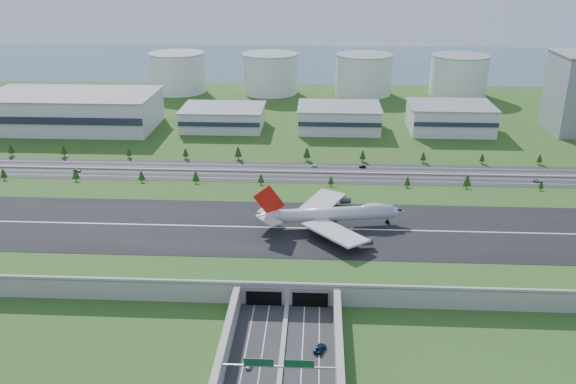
{
  "coord_description": "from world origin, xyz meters",
  "views": [
    {
      "loc": [
        10.49,
        -243.38,
        122.04
      ],
      "look_at": [
        -4.08,
        35.0,
        11.3
      ],
      "focal_mm": 38.0,
      "sensor_mm": 36.0,
      "label": 1
    }
  ],
  "objects_px": {
    "car_0": "(249,365)",
    "car_4": "(77,170)",
    "fuel_tank_a": "(178,73)",
    "boeing_747": "(331,214)",
    "car_2": "(320,348)",
    "car_5": "(363,167)",
    "car_6": "(537,180)",
    "car_7": "(314,166)"
  },
  "relations": [
    {
      "from": "car_0",
      "to": "car_4",
      "type": "bearing_deg",
      "value": 130.29
    },
    {
      "from": "car_0",
      "to": "car_4",
      "type": "height_order",
      "value": "car_4"
    },
    {
      "from": "car_0",
      "to": "fuel_tank_a",
      "type": "bearing_deg",
      "value": 110.99
    },
    {
      "from": "boeing_747",
      "to": "car_4",
      "type": "height_order",
      "value": "boeing_747"
    },
    {
      "from": "car_0",
      "to": "boeing_747",
      "type": "bearing_deg",
      "value": 78.8
    },
    {
      "from": "boeing_747",
      "to": "car_2",
      "type": "xyz_separation_m",
      "value": [
        -4.49,
        -79.77,
        -13.01
      ]
    },
    {
      "from": "car_0",
      "to": "car_4",
      "type": "distance_m",
      "value": 214.03
    },
    {
      "from": "car_2",
      "to": "car_4",
      "type": "xyz_separation_m",
      "value": [
        -144.43,
        166.18,
        -0.04
      ]
    },
    {
      "from": "car_4",
      "to": "car_5",
      "type": "xyz_separation_m",
      "value": [
        169.44,
        15.83,
        -0.11
      ]
    },
    {
      "from": "car_4",
      "to": "car_5",
      "type": "bearing_deg",
      "value": -68.63
    },
    {
      "from": "fuel_tank_a",
      "to": "car_6",
      "type": "relative_size",
      "value": 9.1
    },
    {
      "from": "car_2",
      "to": "car_5",
      "type": "height_order",
      "value": "car_2"
    },
    {
      "from": "car_0",
      "to": "car_5",
      "type": "xyz_separation_m",
      "value": [
        47.28,
        191.57,
        -0.01
      ]
    },
    {
      "from": "boeing_747",
      "to": "car_7",
      "type": "xyz_separation_m",
      "value": [
        -8.92,
        102.57,
        -13.18
      ]
    },
    {
      "from": "car_6",
      "to": "car_2",
      "type": "bearing_deg",
      "value": 156.85
    },
    {
      "from": "boeing_747",
      "to": "car_2",
      "type": "distance_m",
      "value": 80.95
    },
    {
      "from": "car_5",
      "to": "car_7",
      "type": "height_order",
      "value": "car_5"
    },
    {
      "from": "car_2",
      "to": "car_4",
      "type": "bearing_deg",
      "value": -27.06
    },
    {
      "from": "car_2",
      "to": "fuel_tank_a",
      "type": "bearing_deg",
      "value": -49.18
    },
    {
      "from": "boeing_747",
      "to": "car_5",
      "type": "distance_m",
      "value": 105.1
    },
    {
      "from": "car_4",
      "to": "car_5",
      "type": "distance_m",
      "value": 170.17
    },
    {
      "from": "car_2",
      "to": "car_6",
      "type": "bearing_deg",
      "value": -104.97
    },
    {
      "from": "fuel_tank_a",
      "to": "car_4",
      "type": "xyz_separation_m",
      "value": [
        -12.16,
        -220.62,
        -16.59
      ]
    },
    {
      "from": "car_2",
      "to": "car_5",
      "type": "relative_size",
      "value": 1.45
    },
    {
      "from": "car_5",
      "to": "car_7",
      "type": "relative_size",
      "value": 0.91
    },
    {
      "from": "car_4",
      "to": "car_5",
      "type": "relative_size",
      "value": 1.12
    },
    {
      "from": "car_2",
      "to": "car_0",
      "type": "bearing_deg",
      "value": 45.18
    },
    {
      "from": "car_0",
      "to": "car_7",
      "type": "distance_m",
      "value": 192.73
    },
    {
      "from": "car_0",
      "to": "car_7",
      "type": "height_order",
      "value": "car_0"
    },
    {
      "from": "boeing_747",
      "to": "car_5",
      "type": "bearing_deg",
      "value": 69.28
    },
    {
      "from": "car_5",
      "to": "car_0",
      "type": "bearing_deg",
      "value": -25.46
    },
    {
      "from": "car_7",
      "to": "car_0",
      "type": "bearing_deg",
      "value": -1.76
    },
    {
      "from": "car_4",
      "to": "car_7",
      "type": "bearing_deg",
      "value": -67.38
    },
    {
      "from": "boeing_747",
      "to": "fuel_tank_a",
      "type": "bearing_deg",
      "value": 104.64
    },
    {
      "from": "car_5",
      "to": "car_7",
      "type": "xyz_separation_m",
      "value": [
        -29.43,
        0.33,
        -0.02
      ]
    },
    {
      "from": "car_0",
      "to": "car_4",
      "type": "xyz_separation_m",
      "value": [
        -122.16,
        175.74,
        0.1
      ]
    },
    {
      "from": "car_6",
      "to": "car_7",
      "type": "relative_size",
      "value": 1.22
    },
    {
      "from": "car_6",
      "to": "car_7",
      "type": "distance_m",
      "value": 128.42
    },
    {
      "from": "fuel_tank_a",
      "to": "car_4",
      "type": "bearing_deg",
      "value": -93.16
    },
    {
      "from": "car_4",
      "to": "car_7",
      "type": "height_order",
      "value": "car_4"
    },
    {
      "from": "car_6",
      "to": "car_0",
      "type": "bearing_deg",
      "value": 153.78
    },
    {
      "from": "fuel_tank_a",
      "to": "car_0",
      "type": "height_order",
      "value": "fuel_tank_a"
    }
  ]
}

